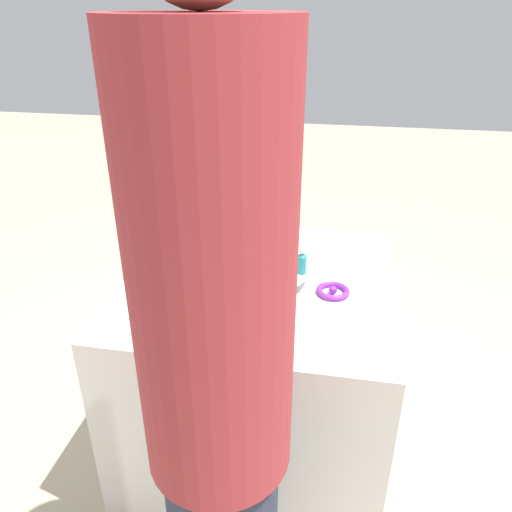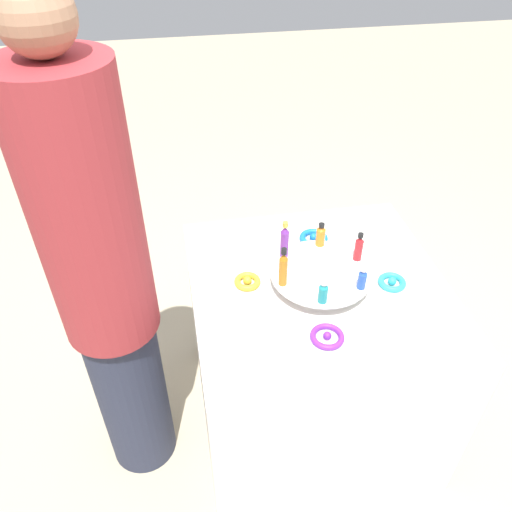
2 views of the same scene
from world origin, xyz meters
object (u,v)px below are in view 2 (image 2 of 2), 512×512
Objects in this scene: bottle_teal at (323,292)px; ribbon_bow_gold at (247,281)px; bottle_blue at (362,279)px; ribbon_bow_purple at (327,336)px; bottle_purple at (285,241)px; display_stand at (320,275)px; person_figure at (106,289)px; bottle_red at (359,248)px; bottle_orange at (321,235)px; ribbon_bow_teal at (392,282)px; ribbon_bow_blue at (314,238)px; bottle_amber at (283,268)px.

bottle_teal is 0.30m from ribbon_bow_gold.
ribbon_bow_purple is at bearing -136.85° from bottle_blue.
bottle_blue is at bearing -44.61° from bottle_purple.
person_figure is at bearing -176.73° from display_stand.
ribbon_bow_gold is 0.05× the size of person_figure.
bottle_purple is at bearing 165.39° from bottle_red.
bottle_red reaches higher than bottle_orange.
bottle_blue is at bearing -158.10° from ribbon_bow_teal.
bottle_blue reaches higher than ribbon_bow_teal.
bottle_purple is at bearing 156.79° from ribbon_bow_teal.
ribbon_bow_teal is (0.50, -0.10, -0.00)m from ribbon_bow_gold.
ribbon_bow_purple is at bearing -100.80° from ribbon_bow_blue.
bottle_red is at bearing -14.61° from bottle_purple.
bottle_orange reaches higher than ribbon_bow_gold.
display_stand is at bearing -100.80° from ribbon_bow_blue.
display_stand is 0.16m from bottle_orange.
bottle_blue is 0.82m from person_figure.
ribbon_bow_blue is 0.82m from person_figure.
bottle_purple is at bearing 21.90° from ribbon_bow_gold.
display_stand is at bearing -164.61° from bottle_red.
bottle_purple is at bearing 99.44° from ribbon_bow_purple.
bottle_purple is 0.15m from bottle_amber.
bottle_purple reaches higher than bottle_orange.
bottle_amber is 0.08× the size of person_figure.
person_figure is at bearing 175.47° from bottle_blue.
display_stand is at bearing 15.39° from bottle_amber.
bottle_orange is at bearing 105.39° from bottle_blue.
bottle_red reaches higher than ribbon_bow_blue.
person_figure is at bearing 162.45° from ribbon_bow_purple.
display_stand is 0.26m from ribbon_bow_purple.
bottle_blue reaches higher than ribbon_bow_blue.
bottle_orange is 0.96× the size of ribbon_bow_teal.
ribbon_bow_gold is at bearing 137.75° from bottle_teal.
bottle_blue is 0.37m from ribbon_bow_blue.
ribbon_bow_teal is (0.11, -0.09, -0.10)m from bottle_red.
ribbon_bow_purple is at bearing -100.80° from display_stand.
ribbon_bow_teal is at bearing -10.80° from display_stand.
bottle_teal is 0.78× the size of ribbon_bow_purple.
bottle_purple is at bearing -136.85° from ribbon_bow_blue.
display_stand is 0.17m from bottle_amber.
bottle_red is at bearing 15.39° from display_stand.
bottle_amber is at bearing -164.61° from display_stand.
bottle_amber is 0.57m from person_figure.
bottle_amber reaches higher than ribbon_bow_blue.
bottle_red is 0.17m from ribbon_bow_teal.
person_figure reaches higher than bottle_teal.
bottle_orange is 0.84× the size of ribbon_bow_blue.
bottle_teal is 0.14m from ribbon_bow_purple.
ribbon_bow_blue is at bearing 84.63° from bottle_orange.
bottle_teal is at bearing -12.11° from person_figure.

